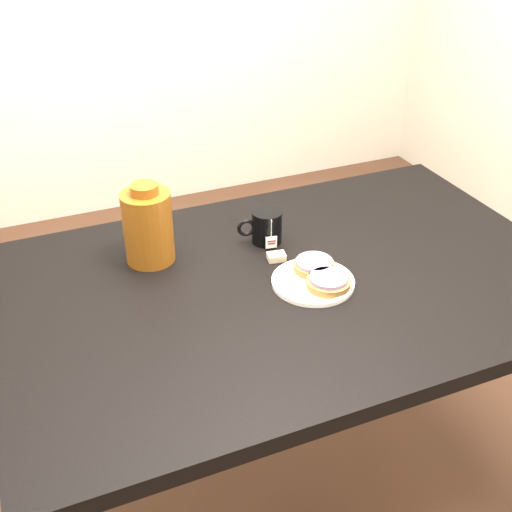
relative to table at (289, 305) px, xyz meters
name	(u,v)px	position (x,y,z in m)	size (l,w,h in m)	color
ground_plane	(283,482)	(0.00, 0.00, -0.67)	(4.00, 4.00, 0.00)	brown
table	(289,305)	(0.00, 0.00, 0.00)	(1.40, 0.90, 0.75)	black
plate	(313,281)	(0.04, -0.04, 0.09)	(0.20, 0.20, 0.01)	white
bagel_back	(314,265)	(0.06, -0.01, 0.11)	(0.13, 0.13, 0.03)	brown
bagel_front	(328,282)	(0.06, -0.08, 0.11)	(0.15, 0.15, 0.03)	brown
mug	(266,227)	(0.02, 0.18, 0.13)	(0.13, 0.09, 0.09)	black
teabag_pouch	(276,257)	(0.00, 0.09, 0.09)	(0.04, 0.03, 0.02)	#C6B793
bagel_package	(148,226)	(-0.29, 0.22, 0.18)	(0.16, 0.16, 0.21)	#592C0B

